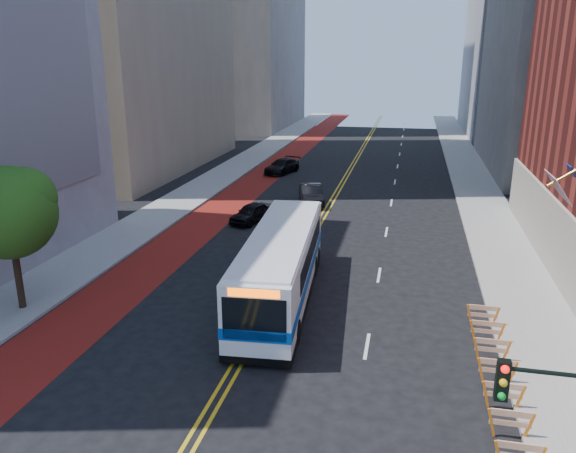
# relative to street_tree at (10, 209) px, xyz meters

# --- Properties ---
(ground) EXTENTS (160.00, 160.00, 0.00)m
(ground) POSITION_rel_street_tree_xyz_m (11.24, -6.04, -4.91)
(ground) COLOR black
(ground) RESTS_ON ground
(sidewalk_left) EXTENTS (4.00, 140.00, 0.15)m
(sidewalk_left) POSITION_rel_street_tree_xyz_m (-0.76, 23.96, -4.84)
(sidewalk_left) COLOR gray
(sidewalk_left) RESTS_ON ground
(sidewalk_right) EXTENTS (4.00, 140.00, 0.15)m
(sidewalk_right) POSITION_rel_street_tree_xyz_m (23.24, 23.96, -4.84)
(sidewalk_right) COLOR gray
(sidewalk_right) RESTS_ON ground
(bus_lane_paint) EXTENTS (3.60, 140.00, 0.01)m
(bus_lane_paint) POSITION_rel_street_tree_xyz_m (3.14, 23.96, -4.91)
(bus_lane_paint) COLOR maroon
(bus_lane_paint) RESTS_ON ground
(center_line_inner) EXTENTS (0.14, 140.00, 0.01)m
(center_line_inner) POSITION_rel_street_tree_xyz_m (11.06, 23.96, -4.91)
(center_line_inner) COLOR gold
(center_line_inner) RESTS_ON ground
(center_line_outer) EXTENTS (0.14, 140.00, 0.01)m
(center_line_outer) POSITION_rel_street_tree_xyz_m (11.42, 23.96, -4.91)
(center_line_outer) COLOR gold
(center_line_outer) RESTS_ON ground
(lane_dashes) EXTENTS (0.14, 98.20, 0.01)m
(lane_dashes) POSITION_rel_street_tree_xyz_m (16.04, 31.96, -4.90)
(lane_dashes) COLOR silver
(lane_dashes) RESTS_ON ground
(construction_barriers) EXTENTS (1.42, 10.91, 1.00)m
(construction_barriers) POSITION_rel_street_tree_xyz_m (20.84, -2.62, -4.24)
(construction_barriers) COLOR orange
(construction_barriers) RESTS_ON ground
(street_tree) EXTENTS (4.20, 4.20, 6.70)m
(street_tree) POSITION_rel_street_tree_xyz_m (0.00, 0.00, 0.00)
(street_tree) COLOR black
(street_tree) RESTS_ON sidewalk_left
(traffic_signal) EXTENTS (2.21, 0.34, 5.07)m
(traffic_signal) POSITION_rel_street_tree_xyz_m (20.66, -9.55, -1.19)
(traffic_signal) COLOR black
(traffic_signal) RESTS_ON sidewalk_right
(transit_bus) EXTENTS (3.74, 12.94, 3.51)m
(transit_bus) POSITION_rel_street_tree_xyz_m (11.55, 3.66, -3.08)
(transit_bus) COLOR white
(transit_bus) RESTS_ON ground
(car_a) EXTENTS (2.77, 4.29, 1.36)m
(car_a) POSITION_rel_street_tree_xyz_m (6.46, 16.26, -4.23)
(car_a) COLOR black
(car_a) RESTS_ON ground
(car_b) EXTENTS (2.90, 4.98, 1.55)m
(car_b) POSITION_rel_street_tree_xyz_m (9.74, 22.25, -4.13)
(car_b) COLOR black
(car_b) RESTS_ON ground
(car_c) EXTENTS (3.32, 5.23, 1.41)m
(car_c) POSITION_rel_street_tree_xyz_m (4.67, 33.80, -4.20)
(car_c) COLOR black
(car_c) RESTS_ON ground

